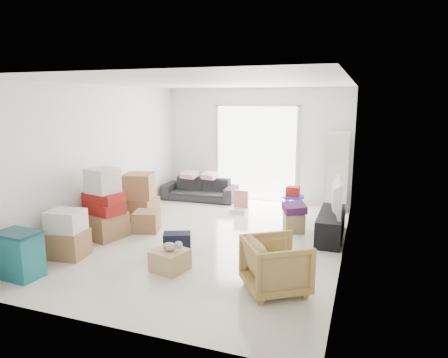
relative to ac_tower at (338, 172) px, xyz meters
name	(u,v)px	position (x,y,z in m)	size (l,w,h in m)	color
room_shell	(211,163)	(-1.95, -2.65, 0.48)	(4.98, 6.48, 3.18)	white
sliding_door	(256,149)	(-1.95, 0.33, 0.37)	(2.10, 0.04, 2.33)	white
ac_tower	(338,172)	(0.00, 0.00, 0.00)	(0.45, 0.30, 1.75)	beige
tv_console	(331,225)	(0.05, -1.92, -0.64)	(0.42, 1.40, 0.47)	black
television	(332,209)	(0.05, -1.92, -0.34)	(1.03, 0.59, 0.14)	black
sofa	(200,186)	(-3.22, -0.15, -0.52)	(1.81, 0.53, 0.71)	#2A2A2F
pillow_left	(189,168)	(-3.49, -0.17, -0.10)	(0.40, 0.32, 0.13)	#E6A8BD
pillow_right	(210,169)	(-2.98, -0.11, -0.11)	(0.35, 0.28, 0.12)	#E6A8BD
armchair	(276,263)	(-0.44, -4.23, -0.49)	(0.75, 0.70, 0.77)	#A08047
storage_bins	(19,255)	(-3.85, -5.01, -0.54)	(0.60, 0.44, 0.66)	#17636C
box_stack_a	(67,235)	(-3.75, -4.20, -0.52)	(0.62, 0.54, 0.75)	#906341
box_stack_b	(104,208)	(-3.75, -3.23, -0.33)	(0.77, 0.75, 1.25)	#906341
box_stack_c	(140,198)	(-3.72, -2.11, -0.40)	(0.68, 0.68, 0.97)	#906341
loose_box	(147,221)	(-3.23, -2.67, -0.69)	(0.45, 0.45, 0.38)	#906341
duffel_bag	(177,241)	(-2.27, -3.34, -0.73)	(0.44, 0.26, 0.28)	black
ottoman	(294,222)	(-0.63, -1.80, -0.70)	(0.36, 0.36, 0.36)	#A0885D
blanket	(294,210)	(-0.63, -1.80, -0.45)	(0.39, 0.39, 0.14)	#3E1B44
kids_table	(293,195)	(-0.86, -0.67, -0.44)	(0.48, 0.48, 0.61)	#192DBA
toy_walker	(240,206)	(-1.97, -0.86, -0.75)	(0.35, 0.31, 0.47)	silver
wood_crate	(170,260)	(-2.01, -4.10, -0.73)	(0.45, 0.45, 0.30)	tan
plush_bunny	(172,246)	(-1.98, -4.10, -0.51)	(0.30, 0.17, 0.15)	#B2ADA8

